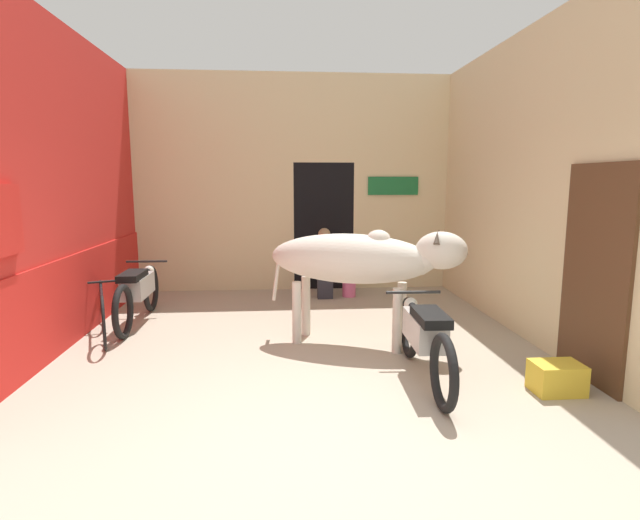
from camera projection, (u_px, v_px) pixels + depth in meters
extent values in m
plane|color=tan|center=(317.00, 442.00, 3.72)|extent=(30.00, 30.00, 0.00)
cube|color=red|center=(58.00, 185.00, 5.85)|extent=(0.18, 5.38, 3.77)
cube|color=red|center=(76.00, 298.00, 6.07)|extent=(0.03, 5.38, 1.06)
cube|color=red|center=(1.00, 220.00, 4.43)|extent=(0.08, 0.56, 0.64)
cube|color=beige|center=(293.00, 118.00, 8.65)|extent=(5.50, 0.18, 1.51)
cube|color=beige|center=(216.00, 227.00, 8.83)|extent=(2.75, 0.18, 2.26)
cube|color=beige|center=(398.00, 226.00, 9.09)|extent=(1.68, 0.18, 2.26)
cube|color=black|center=(322.00, 225.00, 9.34)|extent=(1.07, 0.90, 2.26)
cube|color=#196633|center=(393.00, 186.00, 8.86)|extent=(0.90, 0.03, 0.32)
cube|color=beige|center=(524.00, 185.00, 6.31)|extent=(0.18, 5.38, 3.77)
cube|color=#51331E|center=(596.00, 275.00, 4.74)|extent=(0.05, 1.00, 2.10)
ellipsoid|color=beige|center=(350.00, 259.00, 5.85)|extent=(2.03, 1.30, 0.58)
ellipsoid|color=beige|center=(379.00, 239.00, 5.71)|extent=(0.35, 0.33, 0.22)
cylinder|color=beige|center=(427.00, 258.00, 5.58)|extent=(0.46, 0.40, 0.39)
ellipsoid|color=beige|center=(441.00, 250.00, 5.52)|extent=(0.66, 0.54, 0.42)
cylinder|color=beige|center=(277.00, 274.00, 6.16)|extent=(0.14, 0.09, 0.67)
cylinder|color=beige|center=(402.00, 313.00, 5.93)|extent=(0.11, 0.11, 0.75)
cylinder|color=beige|center=(397.00, 321.00, 5.61)|extent=(0.11, 0.11, 0.75)
cylinder|color=beige|center=(306.00, 306.00, 6.29)|extent=(0.11, 0.11, 0.75)
cylinder|color=beige|center=(297.00, 312.00, 5.97)|extent=(0.11, 0.11, 0.75)
cone|color=#473D33|center=(439.00, 235.00, 5.64)|extent=(0.11, 0.14, 0.17)
cone|color=#473D33|center=(437.00, 238.00, 5.37)|extent=(0.11, 0.14, 0.17)
torus|color=black|center=(443.00, 372.00, 4.20)|extent=(0.11, 0.67, 0.67)
torus|color=black|center=(409.00, 327.00, 5.50)|extent=(0.11, 0.67, 0.67)
cube|color=#9E9993|center=(425.00, 329.00, 4.82)|extent=(0.31, 0.74, 0.28)
cube|color=black|center=(431.00, 317.00, 4.60)|extent=(0.28, 0.59, 0.09)
cylinder|color=black|center=(413.00, 292.00, 5.29)|extent=(0.58, 0.05, 0.03)
sphere|color=silver|center=(411.00, 304.00, 5.40)|extent=(0.15, 0.15, 0.15)
torus|color=black|center=(123.00, 312.00, 6.13)|extent=(0.08, 0.68, 0.68)
torus|color=black|center=(151.00, 288.00, 7.46)|extent=(0.08, 0.68, 0.68)
cube|color=#9E9993|center=(138.00, 286.00, 6.77)|extent=(0.28, 0.75, 0.28)
cube|color=black|center=(132.00, 276.00, 6.54)|extent=(0.26, 0.60, 0.09)
cylinder|color=black|center=(147.00, 261.00, 7.25)|extent=(0.58, 0.03, 0.03)
sphere|color=silver|center=(149.00, 271.00, 7.37)|extent=(0.15, 0.15, 0.15)
torus|color=black|center=(104.00, 323.00, 5.73)|extent=(0.25, 0.61, 0.64)
torus|color=black|center=(102.00, 304.00, 6.60)|extent=(0.25, 0.61, 0.64)
cylinder|color=black|center=(101.00, 293.00, 6.12)|extent=(0.29, 0.75, 0.03)
cylinder|color=black|center=(100.00, 282.00, 6.47)|extent=(0.42, 0.18, 0.03)
cube|color=#282833|center=(325.00, 286.00, 8.28)|extent=(0.26, 0.14, 0.43)
cube|color=#282833|center=(325.00, 269.00, 8.33)|extent=(0.26, 0.32, 0.11)
cube|color=maroon|center=(324.00, 255.00, 8.36)|extent=(0.36, 0.20, 0.48)
sphere|color=#937051|center=(324.00, 234.00, 8.30)|extent=(0.21, 0.21, 0.21)
cylinder|color=#DB6093|center=(349.00, 285.00, 8.42)|extent=(0.22, 0.22, 0.39)
cylinder|color=#DB6093|center=(349.00, 273.00, 8.39)|extent=(0.32, 0.32, 0.04)
cube|color=gold|center=(557.00, 378.00, 4.58)|extent=(0.44, 0.32, 0.28)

